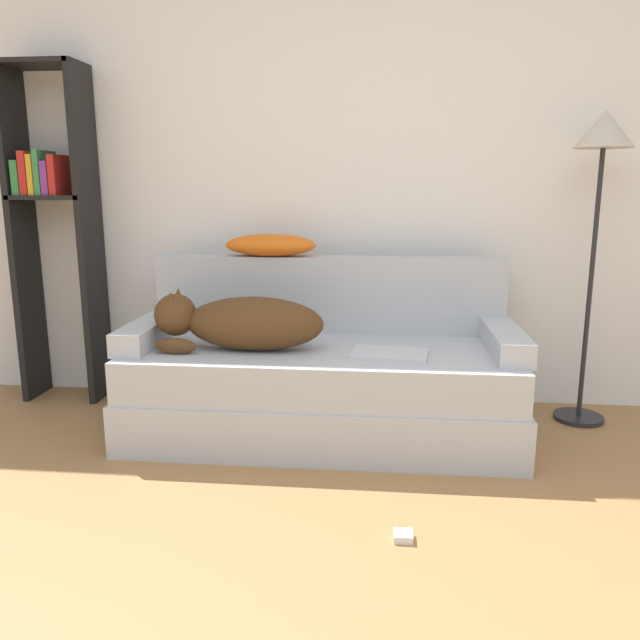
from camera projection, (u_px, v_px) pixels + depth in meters
name	position (u px, v px, depth m)	size (l,w,h in m)	color
wall_back	(375.00, 157.00, 3.36)	(7.53, 0.06, 2.70)	white
couch	(322.00, 391.00, 3.04)	(1.86, 0.82, 0.44)	#B2B7BC
couch_backrest	(328.00, 294.00, 3.28)	(1.82, 0.15, 0.40)	#B2B7BC
couch_arm_left	(149.00, 332.00, 3.06)	(0.15, 0.63, 0.11)	#B2B7BC
couch_arm_right	(505.00, 340.00, 2.89)	(0.15, 0.63, 0.11)	#B2B7BC
dog	(239.00, 322.00, 2.91)	(0.80, 0.26, 0.28)	#513319
laptop	(390.00, 354.00, 2.83)	(0.37, 0.27, 0.02)	silver
throw_pillow	(270.00, 245.00, 3.24)	(0.47, 0.21, 0.11)	orange
bookshelf	(53.00, 216.00, 3.42)	(0.43, 0.26, 1.84)	black
floor_lamp	(601.00, 166.00, 3.00)	(0.28, 0.28, 1.55)	#232326
power_adapter	(403.00, 536.00, 2.15)	(0.07, 0.07, 0.03)	silver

